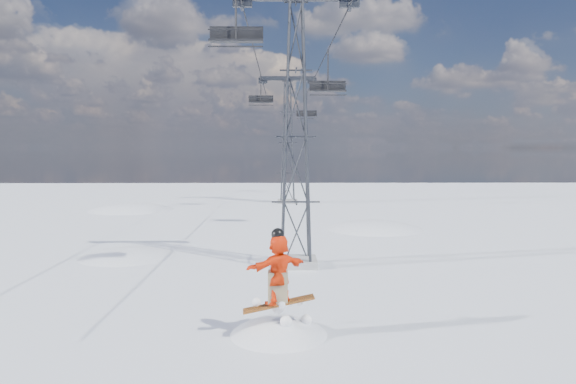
{
  "coord_description": "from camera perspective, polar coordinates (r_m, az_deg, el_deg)",
  "views": [
    {
      "loc": [
        0.14,
        -13.64,
        5.04
      ],
      "look_at": [
        0.39,
        3.13,
        3.59
      ],
      "focal_mm": 32.0,
      "sensor_mm": 36.0,
      "label": 1
    }
  ],
  "objects": [
    {
      "name": "lift_tower_far",
      "position": [
        46.64,
        -0.06,
        5.46
      ],
      "size": [
        5.2,
        1.8,
        11.43
      ],
      "color": "#999999",
      "rests_on": "ground"
    },
    {
      "name": "lift_chair_near",
      "position": [
        18.9,
        -5.78,
        16.92
      ],
      "size": [
        1.89,
        0.54,
        2.34
      ],
      "color": "black",
      "rests_on": "ground"
    },
    {
      "name": "lift_tower_near",
      "position": [
        21.65,
        0.88,
        6.06
      ],
      "size": [
        5.2,
        1.8,
        11.43
      ],
      "color": "#999999",
      "rests_on": "ground"
    },
    {
      "name": "lift_chair_far",
      "position": [
        41.76,
        -3.03,
        10.2
      ],
      "size": [
        1.98,
        0.57,
        2.46
      ],
      "color": "black",
      "rests_on": "ground"
    },
    {
      "name": "lift_chair_extra",
      "position": [
        55.9,
        2.09,
        8.65
      ],
      "size": [
        2.19,
        0.63,
        2.72
      ],
      "color": "black",
      "rests_on": "ground"
    },
    {
      "name": "snow_terrain",
      "position": [
        38.14,
        -8.61,
        -17.68
      ],
      "size": [
        39.0,
        37.0,
        22.0
      ],
      "color": "white",
      "rests_on": "ground"
    },
    {
      "name": "haul_cables",
      "position": [
        33.65,
        0.28,
        14.87
      ],
      "size": [
        4.46,
        51.0,
        0.06
      ],
      "color": "black",
      "rests_on": "ground"
    },
    {
      "name": "ground",
      "position": [
        14.54,
        -1.42,
        -15.35
      ],
      "size": [
        120.0,
        120.0,
        0.0
      ],
      "primitive_type": "plane",
      "color": "white",
      "rests_on": "ground"
    },
    {
      "name": "lift_chair_mid",
      "position": [
        31.47,
        4.44,
        11.55
      ],
      "size": [
        2.19,
        0.63,
        2.72
      ],
      "color": "black",
      "rests_on": "ground"
    }
  ]
}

